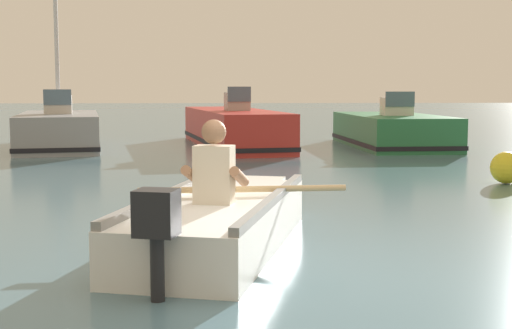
{
  "coord_description": "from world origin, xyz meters",
  "views": [
    {
      "loc": [
        -0.85,
        -5.4,
        1.47
      ],
      "look_at": [
        -0.44,
        2.93,
        0.55
      ],
      "focal_mm": 49.16,
      "sensor_mm": 36.0,
      "label": 1
    }
  ],
  "objects_px": {
    "mooring_buoy": "(507,168)",
    "rowboat_with_person": "(221,220)",
    "moored_boat_grey": "(59,131)",
    "moored_boat_green": "(392,131)",
    "moored_boat_red": "(234,129)"
  },
  "relations": [
    {
      "from": "moored_boat_grey",
      "to": "moored_boat_green",
      "type": "xyz_separation_m",
      "value": [
        8.2,
        0.05,
        -0.03
      ]
    },
    {
      "from": "moored_boat_grey",
      "to": "rowboat_with_person",
      "type": "bearing_deg",
      "value": -70.02
    },
    {
      "from": "rowboat_with_person",
      "to": "moored_boat_green",
      "type": "relative_size",
      "value": 0.78
    },
    {
      "from": "moored_boat_red",
      "to": "moored_boat_green",
      "type": "xyz_separation_m",
      "value": [
        3.96,
        -0.33,
        -0.05
      ]
    },
    {
      "from": "rowboat_with_person",
      "to": "mooring_buoy",
      "type": "distance_m",
      "value": 5.96
    },
    {
      "from": "moored_boat_green",
      "to": "mooring_buoy",
      "type": "relative_size",
      "value": 9.59
    },
    {
      "from": "moored_boat_grey",
      "to": "mooring_buoy",
      "type": "height_order",
      "value": "moored_boat_grey"
    },
    {
      "from": "rowboat_with_person",
      "to": "mooring_buoy",
      "type": "height_order",
      "value": "rowboat_with_person"
    },
    {
      "from": "moored_boat_grey",
      "to": "mooring_buoy",
      "type": "distance_m",
      "value": 10.72
    },
    {
      "from": "moored_boat_grey",
      "to": "moored_boat_green",
      "type": "bearing_deg",
      "value": 0.33
    },
    {
      "from": "rowboat_with_person",
      "to": "moored_boat_red",
      "type": "xyz_separation_m",
      "value": [
        0.31,
        11.2,
        0.18
      ]
    },
    {
      "from": "rowboat_with_person",
      "to": "moored_boat_grey",
      "type": "bearing_deg",
      "value": 109.98
    },
    {
      "from": "moored_boat_green",
      "to": "moored_boat_grey",
      "type": "bearing_deg",
      "value": -179.67
    },
    {
      "from": "moored_boat_red",
      "to": "mooring_buoy",
      "type": "height_order",
      "value": "moored_boat_red"
    },
    {
      "from": "mooring_buoy",
      "to": "rowboat_with_person",
      "type": "bearing_deg",
      "value": -137.21
    }
  ]
}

